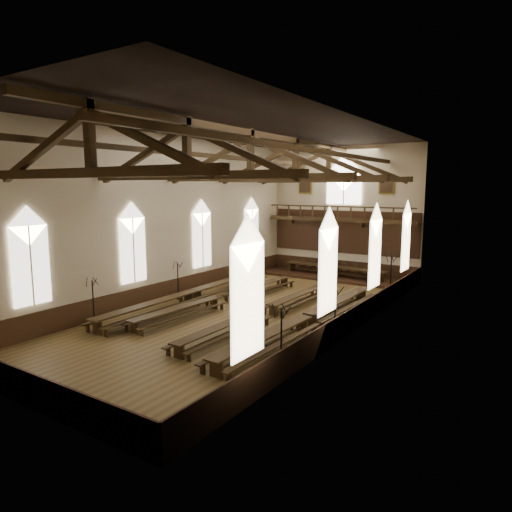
{
  "coord_description": "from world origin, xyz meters",
  "views": [
    {
      "loc": [
        13.62,
        -20.4,
        6.9
      ],
      "look_at": [
        -0.63,
        1.5,
        2.94
      ],
      "focal_mm": 32.0,
      "sensor_mm": 36.0,
      "label": 1
    }
  ],
  "objects_px": {
    "candelabrum_left_mid": "(178,288)",
    "candelabrum_left_far": "(237,272)",
    "refectory_row_a": "(193,294)",
    "candelabrum_right_far": "(390,286)",
    "high_table": "(334,268)",
    "refectory_row_c": "(266,311)",
    "candelabrum_left_near": "(94,310)",
    "candelabrum_right_mid": "(335,321)",
    "dais": "(334,277)",
    "candelabrum_right_near": "(281,352)",
    "refectory_row_d": "(307,319)",
    "refectory_row_b": "(224,297)"
  },
  "relations": [
    {
      "from": "candelabrum_left_mid",
      "to": "candelabrum_left_far",
      "type": "height_order",
      "value": "candelabrum_left_mid"
    },
    {
      "from": "refectory_row_a",
      "to": "candelabrum_right_far",
      "type": "height_order",
      "value": "candelabrum_right_far"
    },
    {
      "from": "high_table",
      "to": "candelabrum_left_mid",
      "type": "xyz_separation_m",
      "value": [
        -5.54,
        -11.22,
        -0.12
      ]
    },
    {
      "from": "refectory_row_c",
      "to": "candelabrum_left_near",
      "type": "height_order",
      "value": "candelabrum_left_near"
    },
    {
      "from": "candelabrum_left_mid",
      "to": "candelabrum_right_far",
      "type": "bearing_deg",
      "value": 32.47
    },
    {
      "from": "refectory_row_c",
      "to": "candelabrum_right_mid",
      "type": "relative_size",
      "value": 5.62
    },
    {
      "from": "candelabrum_left_near",
      "to": "candelabrum_right_far",
      "type": "bearing_deg",
      "value": 50.18
    },
    {
      "from": "refectory_row_c",
      "to": "candelabrum_right_far",
      "type": "xyz_separation_m",
      "value": [
        4.16,
        7.94,
        0.38
      ]
    },
    {
      "from": "candelabrum_left_near",
      "to": "candelabrum_left_mid",
      "type": "relative_size",
      "value": 1.01
    },
    {
      "from": "dais",
      "to": "candelabrum_left_near",
      "type": "distance_m",
      "value": 18.34
    },
    {
      "from": "candelabrum_left_near",
      "to": "candelabrum_right_near",
      "type": "height_order",
      "value": "candelabrum_right_near"
    },
    {
      "from": "high_table",
      "to": "refectory_row_d",
      "type": "bearing_deg",
      "value": -72.18
    },
    {
      "from": "candelabrum_left_mid",
      "to": "candelabrum_left_far",
      "type": "relative_size",
      "value": 1.0
    },
    {
      "from": "dais",
      "to": "candelabrum_left_mid",
      "type": "relative_size",
      "value": 4.79
    },
    {
      "from": "candelabrum_right_near",
      "to": "candelabrum_right_mid",
      "type": "bearing_deg",
      "value": 90.0
    },
    {
      "from": "candelabrum_left_far",
      "to": "refectory_row_b",
      "type": "bearing_deg",
      "value": -61.07
    },
    {
      "from": "refectory_row_b",
      "to": "refectory_row_a",
      "type": "bearing_deg",
      "value": -163.63
    },
    {
      "from": "refectory_row_c",
      "to": "candelabrum_right_near",
      "type": "distance_m",
      "value": 6.96
    },
    {
      "from": "candelabrum_right_mid",
      "to": "high_table",
      "type": "bearing_deg",
      "value": 113.61
    },
    {
      "from": "candelabrum_right_far",
      "to": "candelabrum_left_mid",
      "type": "bearing_deg",
      "value": -147.53
    },
    {
      "from": "candelabrum_right_near",
      "to": "candelabrum_right_mid",
      "type": "relative_size",
      "value": 1.08
    },
    {
      "from": "refectory_row_b",
      "to": "refectory_row_d",
      "type": "distance_m",
      "value": 6.37
    },
    {
      "from": "dais",
      "to": "candelabrum_left_mid",
      "type": "distance_m",
      "value": 12.53
    },
    {
      "from": "high_table",
      "to": "candelabrum_left_far",
      "type": "xyz_separation_m",
      "value": [
        -5.54,
        -4.86,
        -0.12
      ]
    },
    {
      "from": "candelabrum_left_mid",
      "to": "refectory_row_a",
      "type": "bearing_deg",
      "value": -10.67
    },
    {
      "from": "refectory_row_d",
      "to": "candelabrum_left_near",
      "type": "height_order",
      "value": "candelabrum_left_near"
    },
    {
      "from": "refectory_row_a",
      "to": "candelabrum_right_mid",
      "type": "height_order",
      "value": "candelabrum_right_mid"
    },
    {
      "from": "candelabrum_left_mid",
      "to": "candelabrum_right_mid",
      "type": "bearing_deg",
      "value": -7.66
    },
    {
      "from": "candelabrum_left_near",
      "to": "refectory_row_a",
      "type": "bearing_deg",
      "value": 76.56
    },
    {
      "from": "candelabrum_left_far",
      "to": "candelabrum_right_mid",
      "type": "relative_size",
      "value": 0.97
    },
    {
      "from": "candelabrum_right_near",
      "to": "refectory_row_d",
      "type": "bearing_deg",
      "value": 106.57
    },
    {
      "from": "candelabrum_right_near",
      "to": "candelabrum_left_far",
      "type": "bearing_deg",
      "value": 130.91
    },
    {
      "from": "candelabrum_left_far",
      "to": "candelabrum_right_mid",
      "type": "distance_m",
      "value": 13.59
    },
    {
      "from": "candelabrum_left_far",
      "to": "candelabrum_right_far",
      "type": "relative_size",
      "value": 0.82
    },
    {
      "from": "refectory_row_c",
      "to": "candelabrum_left_near",
      "type": "distance_m",
      "value": 8.78
    },
    {
      "from": "refectory_row_d",
      "to": "dais",
      "type": "xyz_separation_m",
      "value": [
        -4.0,
        12.43,
        -0.46
      ]
    },
    {
      "from": "dais",
      "to": "candelabrum_right_near",
      "type": "xyz_separation_m",
      "value": [
        5.56,
        -17.67,
        0.71
      ]
    },
    {
      "from": "refectory_row_a",
      "to": "candelabrum_right_mid",
      "type": "relative_size",
      "value": 6.02
    },
    {
      "from": "refectory_row_a",
      "to": "candelabrum_left_near",
      "type": "xyz_separation_m",
      "value": [
        -1.43,
        -5.98,
        0.16
      ]
    },
    {
      "from": "refectory_row_a",
      "to": "candelabrum_right_far",
      "type": "bearing_deg",
      "value": 37.17
    },
    {
      "from": "high_table",
      "to": "candelabrum_right_far",
      "type": "xyz_separation_m",
      "value": [
        5.56,
        -4.16,
        0.03
      ]
    },
    {
      "from": "refectory_row_b",
      "to": "candelabrum_left_mid",
      "type": "xyz_separation_m",
      "value": [
        -3.35,
        -0.3,
        0.23
      ]
    },
    {
      "from": "refectory_row_a",
      "to": "refectory_row_d",
      "type": "distance_m",
      "value": 8.17
    },
    {
      "from": "dais",
      "to": "candelabrum_left_near",
      "type": "bearing_deg",
      "value": -107.61
    },
    {
      "from": "refectory_row_a",
      "to": "candelabrum_right_mid",
      "type": "xyz_separation_m",
      "value": [
        9.67,
        -1.22,
        0.17
      ]
    },
    {
      "from": "refectory_row_b",
      "to": "candelabrum_right_near",
      "type": "xyz_separation_m",
      "value": [
        7.75,
        -6.75,
        0.32
      ]
    },
    {
      "from": "candelabrum_right_mid",
      "to": "refectory_row_a",
      "type": "bearing_deg",
      "value": 172.79
    },
    {
      "from": "dais",
      "to": "candelabrum_left_far",
      "type": "xyz_separation_m",
      "value": [
        -5.54,
        -4.86,
        0.63
      ]
    },
    {
      "from": "refectory_row_d",
      "to": "high_table",
      "type": "relative_size",
      "value": 1.76
    },
    {
      "from": "candelabrum_left_far",
      "to": "candelabrum_right_far",
      "type": "bearing_deg",
      "value": 3.65
    }
  ]
}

